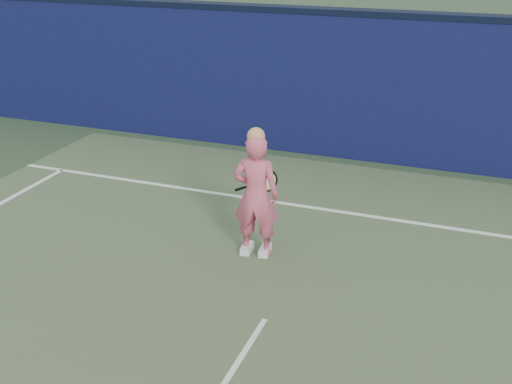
% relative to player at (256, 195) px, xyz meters
% --- Properties ---
extents(ground, '(80.00, 80.00, 0.00)m').
position_rel_player_xyz_m(ground, '(0.62, -2.39, -0.81)').
color(ground, '#33472B').
rests_on(ground, ground).
extents(backstop_wall, '(24.00, 0.40, 2.50)m').
position_rel_player_xyz_m(backstop_wall, '(0.62, 4.11, 0.44)').
color(backstop_wall, '#0C0E34').
rests_on(backstop_wall, ground).
extents(wall_cap, '(24.00, 0.42, 0.10)m').
position_rel_player_xyz_m(wall_cap, '(0.62, 4.11, 1.74)').
color(wall_cap, black).
rests_on(wall_cap, backstop_wall).
extents(player, '(0.63, 0.45, 1.69)m').
position_rel_player_xyz_m(player, '(0.00, 0.00, 0.00)').
color(player, '#DC5570').
rests_on(player, ground).
extents(racket, '(0.53, 0.34, 0.31)m').
position_rel_player_xyz_m(racket, '(-0.06, 0.49, -0.01)').
color(racket, black).
rests_on(racket, ground).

